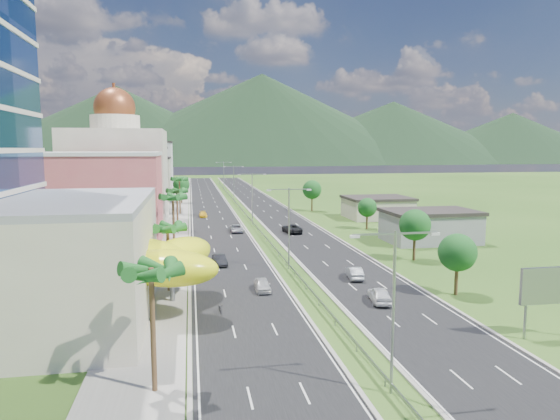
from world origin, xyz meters
TOP-DOWN VIEW (x-y plane):
  - ground at (0.00, 0.00)m, footprint 500.00×500.00m
  - road_left at (-7.50, 90.00)m, footprint 11.00×260.00m
  - road_right at (7.50, 90.00)m, footprint 11.00×260.00m
  - sidewalk_left at (-17.00, 90.00)m, footprint 7.00×260.00m
  - median_guardrail at (0.00, 71.99)m, footprint 0.10×216.06m
  - streetlight_median_a at (0.00, -25.00)m, footprint 6.04×0.25m
  - streetlight_median_b at (0.00, 10.00)m, footprint 6.04×0.25m
  - streetlight_median_c at (0.00, 50.00)m, footprint 6.04×0.25m
  - streetlight_median_d at (0.00, 95.00)m, footprint 6.04×0.25m
  - streetlight_median_e at (0.00, 140.00)m, footprint 6.04×0.25m
  - lime_canopy at (-20.00, -4.00)m, footprint 18.00×15.00m
  - pink_shophouse at (-28.00, 32.00)m, footprint 20.00×15.00m
  - domed_building at (-28.00, 55.00)m, footprint 20.00×20.00m
  - midrise_grey at (-27.00, 80.00)m, footprint 16.00×15.00m
  - midrise_beige at (-27.00, 102.00)m, footprint 16.00×15.00m
  - midrise_white at (-27.00, 125.00)m, footprint 16.00×15.00m
  - billboard at (17.00, -18.00)m, footprint 5.20×0.35m
  - shed_near at (28.00, 25.00)m, footprint 15.00×10.00m
  - shed_far at (30.00, 55.00)m, footprint 14.00×12.00m
  - palm_tree_a at (-15.50, -22.00)m, footprint 3.60×3.60m
  - palm_tree_b at (-15.50, 2.00)m, footprint 3.60×3.60m
  - palm_tree_c at (-15.50, 22.00)m, footprint 3.60×3.60m
  - palm_tree_d at (-15.50, 45.00)m, footprint 3.60×3.60m
  - palm_tree_e at (-15.50, 70.00)m, footprint 3.60×3.60m
  - leafy_tree_lfar at (-15.50, 95.00)m, footprint 4.90×4.90m
  - leafy_tree_ra at (16.00, -5.00)m, footprint 4.20×4.20m
  - leafy_tree_rb at (19.00, 12.00)m, footprint 4.55×4.55m
  - leafy_tree_rc at (22.00, 40.00)m, footprint 3.85×3.85m
  - leafy_tree_rd at (18.00, 70.00)m, footprint 4.90×4.90m
  - mountain_ridge at (60.00, 450.00)m, footprint 860.00×140.00m
  - car_white_near_left at (-5.01, 0.23)m, footprint 1.76×4.18m
  - car_dark_left at (-9.06, 13.80)m, footprint 2.07×4.50m
  - car_silver_mid_left at (-4.24, 40.80)m, footprint 2.39×5.12m
  - car_yellow_far_left at (-10.06, 63.45)m, footprint 1.92×4.37m
  - car_white_near_right at (6.57, -6.18)m, footprint 2.67×5.04m
  - car_silver_right at (7.07, 3.48)m, footprint 2.21×4.75m
  - car_dark_far_right at (6.19, 38.19)m, footprint 3.34×6.20m
  - motorcycle at (-10.24, -6.75)m, footprint 0.66×1.90m

SIDE VIEW (x-z plane):
  - ground at x=0.00m, z-range 0.00..0.00m
  - mountain_ridge at x=60.00m, z-range -45.00..45.00m
  - road_left at x=-7.50m, z-range 0.00..0.04m
  - road_right at x=7.50m, z-range 0.00..0.04m
  - sidewalk_left at x=-17.00m, z-range 0.00..0.12m
  - median_guardrail at x=0.00m, z-range 0.24..1.00m
  - motorcycle at x=-10.24m, z-range 0.04..1.24m
  - car_yellow_far_left at x=-10.06m, z-range 0.04..1.29m
  - car_white_near_left at x=-5.01m, z-range 0.04..1.45m
  - car_silver_mid_left at x=-4.24m, z-range 0.04..1.46m
  - car_dark_left at x=-9.06m, z-range 0.04..1.47m
  - car_silver_right at x=7.07m, z-range 0.04..1.55m
  - car_white_near_right at x=6.57m, z-range 0.04..1.67m
  - car_dark_far_right at x=6.19m, z-range 0.04..1.69m
  - shed_far at x=30.00m, z-range 0.00..4.40m
  - shed_near at x=28.00m, z-range 0.00..5.00m
  - leafy_tree_rc at x=22.00m, z-range 1.21..7.54m
  - billboard at x=17.00m, z-range 1.32..7.52m
  - leafy_tree_ra at x=16.00m, z-range 1.33..8.23m
  - lime_canopy at x=-20.00m, z-range 1.29..8.69m
  - leafy_tree_rb at x=19.00m, z-range 1.44..8.92m
  - leafy_tree_lfar at x=-15.50m, z-range 1.55..9.60m
  - leafy_tree_rd at x=18.00m, z-range 1.55..9.60m
  - midrise_beige at x=-27.00m, z-range 0.00..13.00m
  - streetlight_median_a at x=0.00m, z-range 1.25..12.25m
  - streetlight_median_b at x=0.00m, z-range 1.25..12.25m
  - streetlight_median_c at x=0.00m, z-range 1.25..12.25m
  - streetlight_median_d at x=0.00m, z-range 1.25..12.25m
  - streetlight_median_e at x=0.00m, z-range 1.25..12.25m
  - palm_tree_b at x=-15.50m, z-range 3.01..11.11m
  - pink_shophouse at x=-28.00m, z-range 0.00..15.00m
  - palm_tree_d at x=-15.50m, z-range 3.24..11.84m
  - midrise_grey at x=-27.00m, z-range 0.00..16.00m
  - palm_tree_a at x=-15.50m, z-range 3.47..12.57m
  - palm_tree_e at x=-15.50m, z-range 3.61..13.01m
  - palm_tree_c at x=-15.50m, z-range 3.70..13.30m
  - midrise_white at x=-27.00m, z-range 0.00..18.00m
  - domed_building at x=-28.00m, z-range -3.00..25.70m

